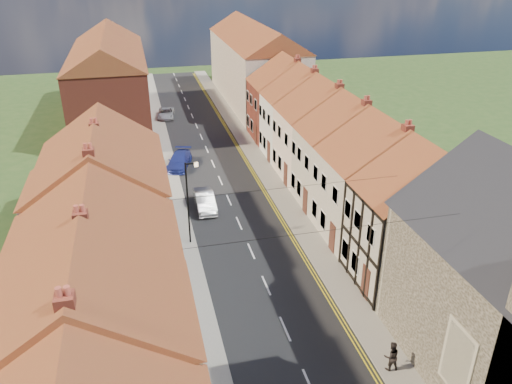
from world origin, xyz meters
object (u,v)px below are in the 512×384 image
Objects in this scene: lamppost at (189,198)px; car_far at (179,161)px; car_mid at (205,201)px; pedestrian_right at (391,356)px; car_distant at (166,113)px.

lamppost is 14.31m from car_far.
car_mid is 2.57× the size of pedestrian_right.
car_far is at bearing -81.89° from car_distant.
car_far is 1.10× the size of car_distant.
car_mid is 20.08m from pedestrian_right.
car_mid is 9.02m from car_far.
pedestrian_right is (7.89, -14.06, -2.62)m from lamppost.
lamppost is 1.32× the size of car_far.
pedestrian_right is (7.28, -44.06, 0.35)m from car_distant.
car_distant is at bearing 92.83° from car_mid.
lamppost is 30.15m from car_distant.
lamppost reaches higher than car_mid.
lamppost is at bearing -56.11° from pedestrian_right.
lamppost is 1.45× the size of car_distant.
car_far is 28.99m from pedestrian_right.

